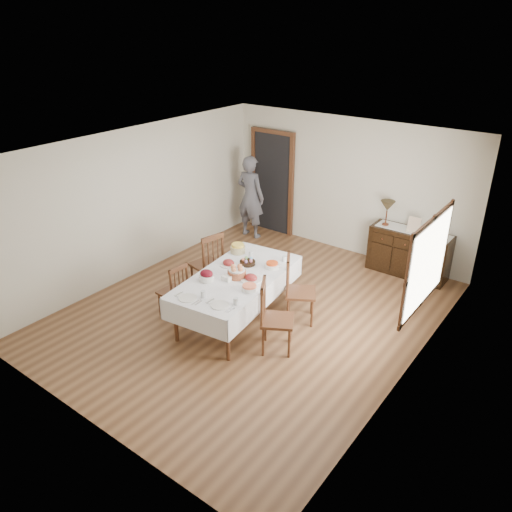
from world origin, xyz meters
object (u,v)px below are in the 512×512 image
Objects in this scene: chair_left_near at (175,290)px; person at (251,194)px; chair_right_near at (273,316)px; table_lamp at (387,207)px; dining_table at (237,281)px; sideboard at (409,253)px; chair_left_far at (208,262)px; chair_right_far at (297,289)px.

person is (-0.98, 3.21, 0.46)m from chair_left_near.
table_lamp reaches higher than chair_right_near.
dining_table is 3.27m from person.
chair_left_near reaches higher than sideboard.
dining_table is 1.25× the size of person.
chair_left_far is 0.59× the size of person.
chair_right_near is 2.30× the size of table_lamp.
chair_left_far is at bearing -171.05° from chair_left_near.
sideboard reaches higher than dining_table.
chair_right_far is at bearing -20.44° from chair_right_near.
chair_left_near is at bearing 17.93° from chair_left_far.
chair_left_far is 1.01× the size of chair_right_far.
chair_right_far is at bearing -97.01° from table_lamp.
chair_left_near is 0.85× the size of chair_right_near.
table_lamp reaches higher than dining_table.
table_lamp is at bearing -176.31° from sideboard.
chair_right_far is 2.55m from table_lamp.
table_lamp reaches higher than chair_left_far.
sideboard is at bearing 149.05° from chair_left_near.
chair_left_near is 0.64× the size of sideboard.
chair_right_near is at bearing 158.46° from chair_right_far.
chair_left_near is 4.21m from sideboard.
table_lamp is at bearing -38.42° from chair_right_far.
chair_left_near is 0.84× the size of chair_right_far.
dining_table is 1.00m from chair_left_far.
person is (-2.69, 3.01, 0.38)m from chair_right_near.
chair_right_near is 4.05m from person.
dining_table is 0.91m from chair_right_far.
chair_right_far is at bearing 28.82° from dining_table.
chair_left_far is 3.58m from sideboard.
chair_right_near is 0.57× the size of person.
dining_table is at bearing 94.03° from chair_right_far.
chair_right_near reaches higher than sideboard.
chair_left_near is at bearing 91.95° from chair_right_far.
table_lamp is (0.16, 3.27, 0.66)m from chair_right_near.
chair_left_far is 2.52m from person.
chair_left_near is at bearing 66.42° from chair_right_near.
table_lamp is at bearing -175.88° from person.
sideboard is 3.38m from person.
chair_left_far is (-0.91, 0.39, -0.12)m from dining_table.
chair_right_far reaches higher than sideboard.
chair_left_far is at bearing 38.81° from chair_right_near.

